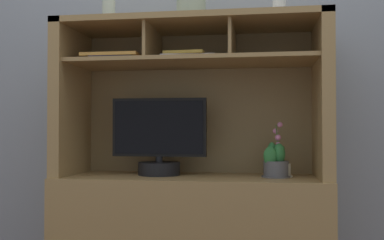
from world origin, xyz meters
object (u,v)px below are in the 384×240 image
at_px(tv_monitor, 159,143).
at_px(potted_orchid, 278,168).
at_px(magazine_stack_centre, 189,58).
at_px(magazine_stack_left, 116,58).
at_px(media_console, 192,201).
at_px(ceramic_vase, 279,2).
at_px(potted_fern, 276,163).
at_px(diffuser_bottle, 109,11).
at_px(potted_succulent, 191,2).

bearing_deg(tv_monitor, potted_orchid, -0.15).
bearing_deg(magazine_stack_centre, magazine_stack_left, -172.05).
bearing_deg(media_console, magazine_stack_centre, -178.25).
height_order(magazine_stack_left, ceramic_vase, ceramic_vase).
distance_m(media_console, potted_orchid, 0.47).
height_order(tv_monitor, potted_fern, tv_monitor).
height_order(media_console, ceramic_vase, ceramic_vase).
xyz_separation_m(potted_orchid, magazine_stack_left, (-0.83, -0.06, 0.56)).
relative_size(media_console, potted_fern, 7.85).
height_order(potted_orchid, ceramic_vase, ceramic_vase).
bearing_deg(potted_fern, magazine_stack_left, -176.68).
height_order(potted_orchid, potted_fern, potted_orchid).
xyz_separation_m(media_console, potted_orchid, (0.43, 0.01, 0.17)).
height_order(media_console, diffuser_bottle, diffuser_bottle).
distance_m(magazine_stack_left, magazine_stack_centre, 0.38).
xyz_separation_m(magazine_stack_left, ceramic_vase, (0.83, 0.04, 0.27)).
relative_size(media_console, potted_succulent, 5.76).
bearing_deg(diffuser_bottle, media_console, 2.69).
relative_size(potted_orchid, diffuser_bottle, 0.84).
distance_m(media_console, ceramic_vase, 1.10).
bearing_deg(media_console, potted_fern, -0.80).
bearing_deg(media_console, diffuser_bottle, -177.31).
bearing_deg(media_console, magazine_stack_left, -172.29).
xyz_separation_m(magazine_stack_centre, potted_succulent, (0.01, -0.04, 0.28)).
bearing_deg(ceramic_vase, potted_fern, 157.07).
distance_m(media_console, magazine_stack_centre, 0.74).
height_order(media_console, magazine_stack_centre, media_console).
height_order(tv_monitor, ceramic_vase, ceramic_vase).
xyz_separation_m(magazine_stack_centre, diffuser_bottle, (-0.43, -0.02, 0.25)).
bearing_deg(tv_monitor, potted_succulent, -14.78).
bearing_deg(diffuser_bottle, magazine_stack_centre, 2.72).
relative_size(magazine_stack_left, magazine_stack_centre, 1.03).
bearing_deg(potted_orchid, ceramic_vase, -72.68).
relative_size(media_console, magazine_stack_centre, 4.80).
height_order(media_console, potted_fern, media_console).
distance_m(potted_fern, magazine_stack_centre, 0.69).
bearing_deg(magazine_stack_left, tv_monitor, 16.14).
bearing_deg(magazine_stack_centre, potted_succulent, -67.47).
bearing_deg(tv_monitor, media_console, -3.15).
relative_size(magazine_stack_left, potted_succulent, 1.23).
xyz_separation_m(potted_orchid, diffuser_bottle, (-0.88, -0.03, 0.82)).
distance_m(potted_orchid, potted_succulent, 0.95).
xyz_separation_m(media_console, potted_fern, (0.42, -0.01, 0.20)).
relative_size(potted_orchid, potted_succulent, 1.16).
bearing_deg(diffuser_bottle, potted_fern, 0.98).
relative_size(media_console, diffuser_bottle, 4.16).
bearing_deg(media_console, ceramic_vase, -1.87).
bearing_deg(potted_succulent, ceramic_vase, 2.87).
bearing_deg(potted_succulent, potted_orchid, 5.87).
bearing_deg(magazine_stack_left, potted_fern, 3.32).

